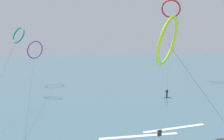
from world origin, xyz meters
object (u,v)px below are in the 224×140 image
surfer_charcoal (167,94)px  kite_crimson (171,9)px  beach_flag (158,138)px  kite_teal (19,35)px  kite_lime (168,41)px  kite_violet (35,50)px

surfer_charcoal → kite_crimson: 29.23m
beach_flag → surfer_charcoal: bearing=59.3°
kite_teal → kite_crimson: 40.06m
kite_teal → kite_lime: 31.20m
surfer_charcoal → kite_lime: bearing=154.2°
kite_teal → kite_violet: 11.26m
surfer_charcoal → beach_flag: beach_flag is taller
kite_lime → beach_flag: bearing=8.6°
kite_crimson → beach_flag: bearing=101.6°
beach_flag → kite_lime: bearing=53.9°
surfer_charcoal → kite_violet: 33.50m
kite_teal → beach_flag: kite_teal is taller
kite_violet → beach_flag: kite_violet is taller
kite_crimson → beach_flag: size_ratio=8.98×
surfer_charcoal → kite_violet: kite_violet is taller
kite_crimson → beach_flag: kite_crimson is taller
surfer_charcoal → kite_lime: 19.83m
kite_lime → surfer_charcoal: bearing=-164.7°
beach_flag → kite_violet: bearing=109.8°
kite_violet → beach_flag: size_ratio=14.39×
surfer_charcoal → kite_violet: (-25.24, 20.55, 7.92)m
kite_violet → beach_flag: 42.30m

